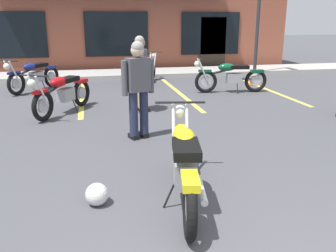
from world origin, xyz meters
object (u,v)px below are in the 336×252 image
(motorcycle_green_cafe_racer, at_px, (143,70))
(helmet_on_pavement, at_px, (97,194))
(traffic_cone, at_px, (254,77))
(motorcycle_foreground_classic, at_px, (184,163))
(person_in_black_shirt, at_px, (141,69))
(motorcycle_red_sportbike, at_px, (63,93))
(motorcycle_black_cruiser, at_px, (34,75))
(person_by_back_row, at_px, (138,85))
(motorcycle_silver_naked, at_px, (230,76))

(motorcycle_green_cafe_racer, relative_size, helmet_on_pavement, 7.23)
(motorcycle_green_cafe_racer, distance_m, traffic_cone, 3.53)
(motorcycle_foreground_classic, relative_size, traffic_cone, 3.95)
(person_in_black_shirt, xyz_separation_m, helmet_on_pavement, (-1.09, -4.20, -0.82))
(motorcycle_red_sportbike, xyz_separation_m, motorcycle_green_cafe_racer, (2.29, 3.39, 0.00))
(person_in_black_shirt, distance_m, helmet_on_pavement, 4.41)
(motorcycle_foreground_classic, relative_size, motorcycle_black_cruiser, 1.14)
(helmet_on_pavement, distance_m, traffic_cone, 8.54)
(motorcycle_red_sportbike, bearing_deg, motorcycle_black_cruiser, 108.94)
(person_by_back_row, distance_m, traffic_cone, 6.34)
(motorcycle_green_cafe_racer, xyz_separation_m, person_by_back_row, (-0.88, -5.51, 0.49))
(motorcycle_foreground_classic, bearing_deg, person_in_black_shirt, 88.61)
(motorcycle_foreground_classic, distance_m, person_in_black_shirt, 4.32)
(traffic_cone, bearing_deg, motorcycle_green_cafe_racer, 165.22)
(person_in_black_shirt, bearing_deg, motorcycle_green_cafe_racer, 80.86)
(motorcycle_foreground_classic, bearing_deg, traffic_cone, 59.60)
(motorcycle_green_cafe_racer, xyz_separation_m, traffic_cone, (3.41, -0.90, -0.20))
(motorcycle_foreground_classic, relative_size, helmet_on_pavement, 8.05)
(motorcycle_foreground_classic, height_order, person_by_back_row, person_by_back_row)
(motorcycle_black_cruiser, relative_size, person_in_black_shirt, 1.09)
(motorcycle_foreground_classic, xyz_separation_m, person_in_black_shirt, (0.10, 4.29, 0.49))
(motorcycle_red_sportbike, distance_m, person_by_back_row, 2.59)
(motorcycle_red_sportbike, bearing_deg, motorcycle_silver_naked, 18.21)
(person_by_back_row, bearing_deg, person_in_black_shirt, 80.97)
(motorcycle_black_cruiser, xyz_separation_m, motorcycle_green_cafe_racer, (3.28, 0.50, 0.00))
(person_by_back_row, xyz_separation_m, helmet_on_pavement, (-0.78, -2.26, -0.82))
(motorcycle_silver_naked, bearing_deg, motorcycle_black_cruiser, 165.63)
(motorcycle_black_cruiser, xyz_separation_m, helmet_on_pavement, (1.61, -7.27, -0.33))
(motorcycle_green_cafe_racer, bearing_deg, motorcycle_black_cruiser, -171.25)
(motorcycle_silver_naked, height_order, person_by_back_row, person_by_back_row)
(motorcycle_red_sportbike, distance_m, person_in_black_shirt, 1.79)
(motorcycle_red_sportbike, xyz_separation_m, person_by_back_row, (1.41, -2.12, 0.49))
(person_by_back_row, relative_size, traffic_cone, 3.16)
(motorcycle_black_cruiser, height_order, helmet_on_pavement, motorcycle_black_cruiser)
(motorcycle_black_cruiser, xyz_separation_m, motorcycle_silver_naked, (5.49, -1.41, 0.00))
(motorcycle_red_sportbike, height_order, person_in_black_shirt, person_in_black_shirt)
(motorcycle_red_sportbike, bearing_deg, helmet_on_pavement, -81.89)
(motorcycle_red_sportbike, bearing_deg, person_in_black_shirt, -6.18)
(person_in_black_shirt, bearing_deg, helmet_on_pavement, -104.54)
(motorcycle_foreground_classic, height_order, motorcycle_red_sportbike, same)
(motorcycle_black_cruiser, xyz_separation_m, traffic_cone, (6.69, -0.39, -0.20))
(motorcycle_silver_naked, xyz_separation_m, helmet_on_pavement, (-3.87, -5.86, -0.33))
(motorcycle_black_cruiser, relative_size, traffic_cone, 3.45)
(motorcycle_silver_naked, distance_m, person_in_black_shirt, 3.28)
(person_by_back_row, bearing_deg, helmet_on_pavement, -109.06)
(motorcycle_black_cruiser, bearing_deg, motorcycle_red_sportbike, -71.06)
(motorcycle_green_cafe_racer, distance_m, person_by_back_row, 5.60)
(motorcycle_silver_naked, relative_size, motorcycle_green_cafe_racer, 1.12)
(motorcycle_foreground_classic, distance_m, traffic_cone, 8.08)
(person_in_black_shirt, xyz_separation_m, traffic_cone, (3.98, 2.68, -0.69))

